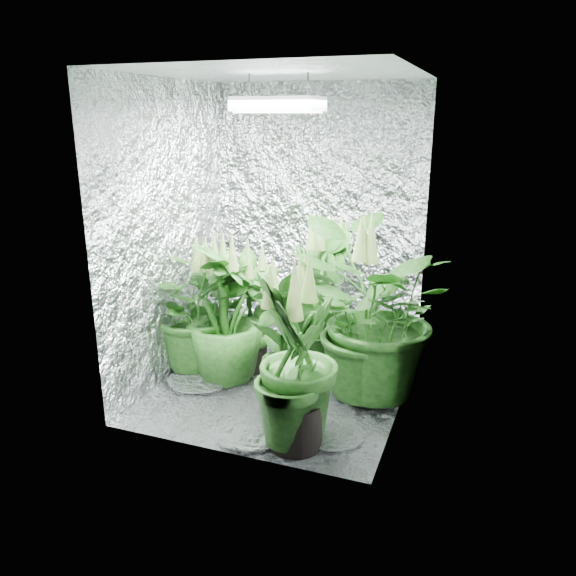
% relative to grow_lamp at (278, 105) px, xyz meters
% --- Properties ---
extents(ground, '(1.60, 1.60, 0.00)m').
position_rel_grow_lamp_xyz_m(ground, '(0.00, 0.00, -1.83)').
color(ground, silver).
rests_on(ground, ground).
extents(walls, '(1.62, 1.62, 2.00)m').
position_rel_grow_lamp_xyz_m(walls, '(0.00, 0.00, -0.83)').
color(walls, silver).
rests_on(walls, ground).
extents(ceiling, '(1.60, 1.60, 0.01)m').
position_rel_grow_lamp_xyz_m(ceiling, '(0.00, 0.00, 0.17)').
color(ceiling, silver).
rests_on(ceiling, walls).
extents(grow_lamp, '(0.50, 0.30, 0.22)m').
position_rel_grow_lamp_xyz_m(grow_lamp, '(0.00, 0.00, 0.00)').
color(grow_lamp, gray).
rests_on(grow_lamp, ceiling).
extents(plant_a, '(0.86, 0.86, 0.99)m').
position_rel_grow_lamp_xyz_m(plant_a, '(-0.63, 0.09, -1.36)').
color(plant_a, black).
rests_on(plant_a, ground).
extents(plant_b, '(0.61, 0.61, 0.94)m').
position_rel_grow_lamp_xyz_m(plant_b, '(-0.31, 0.22, -1.40)').
color(plant_b, black).
rests_on(plant_b, ground).
extents(plant_c, '(0.72, 0.72, 1.11)m').
position_rel_grow_lamp_xyz_m(plant_c, '(0.10, 0.55, -1.32)').
color(plant_c, black).
rests_on(plant_c, ground).
extents(plant_d, '(0.73, 0.73, 1.03)m').
position_rel_grow_lamp_xyz_m(plant_d, '(-0.40, 0.01, -1.35)').
color(plant_d, black).
rests_on(plant_d, ground).
extents(plant_e, '(1.28, 1.28, 1.22)m').
position_rel_grow_lamp_xyz_m(plant_e, '(0.59, 0.07, -1.24)').
color(plant_e, black).
rests_on(plant_e, ground).
extents(plant_f, '(0.64, 0.64, 0.95)m').
position_rel_grow_lamp_xyz_m(plant_f, '(0.07, -0.08, -1.40)').
color(plant_f, black).
rests_on(plant_f, ground).
extents(plant_g, '(0.58, 0.58, 1.09)m').
position_rel_grow_lamp_xyz_m(plant_g, '(0.32, -0.60, -1.33)').
color(plant_g, black).
rests_on(plant_g, ground).
extents(circulation_fan, '(0.14, 0.29, 0.33)m').
position_rel_grow_lamp_xyz_m(circulation_fan, '(0.61, 0.13, -1.69)').
color(circulation_fan, black).
rests_on(circulation_fan, ground).
extents(plant_label, '(0.05, 0.04, 0.07)m').
position_rel_grow_lamp_xyz_m(plant_label, '(0.39, -0.63, -1.53)').
color(plant_label, white).
rests_on(plant_label, plant_g).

